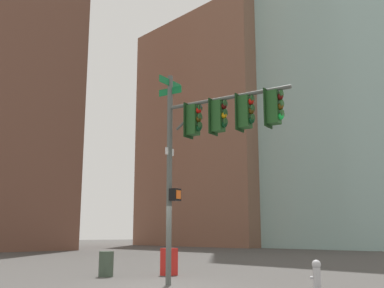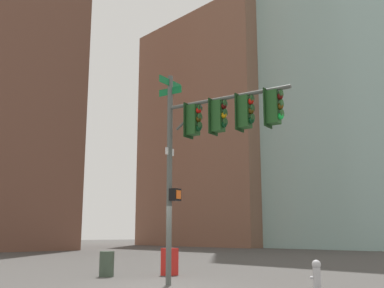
% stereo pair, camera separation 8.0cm
% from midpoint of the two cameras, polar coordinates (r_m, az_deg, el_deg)
% --- Properties ---
extents(ground_plane, '(200.00, 200.00, 0.00)m').
position_cam_midpoint_polar(ground_plane, '(15.06, -3.72, -17.28)').
color(ground_plane, '#423F3D').
extents(signal_pole_assembly, '(4.70, 1.76, 7.01)m').
position_cam_midpoint_polar(signal_pole_assembly, '(14.57, 2.81, 1.74)').
color(signal_pole_assembly, '#4C514C').
rests_on(signal_pole_assembly, ground_plane).
extents(fire_hydrant, '(0.34, 0.26, 0.87)m').
position_cam_midpoint_polar(fire_hydrant, '(14.08, 15.51, -15.41)').
color(fire_hydrant, '#B2B2B7').
rests_on(fire_hydrant, ground_plane).
extents(litter_bin, '(0.56, 0.56, 0.95)m').
position_cam_midpoint_polar(litter_bin, '(18.32, -10.50, -14.54)').
color(litter_bin, '#384738').
rests_on(litter_bin, ground_plane).
extents(newspaper_box, '(0.50, 0.60, 1.05)m').
position_cam_midpoint_polar(newspaper_box, '(18.62, -2.69, -14.50)').
color(newspaper_box, red).
rests_on(newspaper_box, ground_plane).
extents(building_brick_midblock, '(22.07, 18.67, 32.44)m').
position_cam_midpoint_polar(building_brick_midblock, '(68.50, 5.01, 1.17)').
color(building_brick_midblock, '#845B47').
rests_on(building_brick_midblock, ground_plane).
extents(building_glass_tower, '(25.07, 32.70, 63.76)m').
position_cam_midpoint_polar(building_glass_tower, '(72.12, 19.89, 14.34)').
color(building_glass_tower, '#9EC6C1').
rests_on(building_glass_tower, ground_plane).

